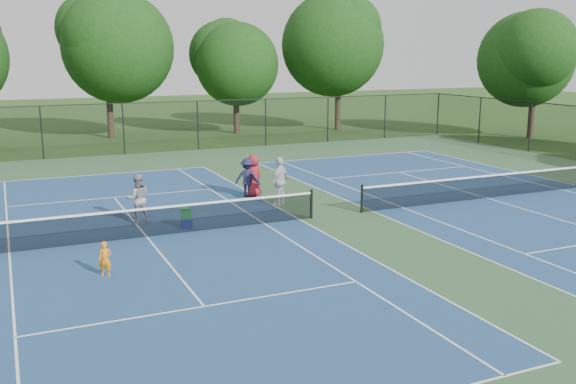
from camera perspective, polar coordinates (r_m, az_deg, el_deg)
name	(u,v)px	position (r m, az deg, el deg)	size (l,w,h in m)	color
ground	(337,216)	(23.68, 4.37, -2.10)	(140.00, 140.00, 0.00)	#234716
court_pad	(337,215)	(23.68, 4.37, -2.09)	(36.00, 36.00, 0.01)	#335A35
tennis_court_left	(147,234)	(21.33, -12.45, -3.70)	(12.00, 23.83, 1.07)	navy
tennis_court_right	(487,196)	(27.61, 17.26, -0.35)	(12.00, 23.83, 1.07)	navy
perimeter_fence	(338,173)	(23.34, 4.43, 1.71)	(36.08, 36.08, 3.02)	black
tree_back_b	(106,42)	(46.68, -15.88, 12.70)	(7.60, 7.60, 10.03)	#2D2116
tree_back_c	(235,58)	(47.90, -4.69, 11.75)	(6.00, 6.00, 8.40)	#2D2116
tree_back_d	(339,40)	(50.25, 4.55, 13.31)	(7.80, 7.80, 10.37)	#2D2116
tree_side_e	(536,54)	(48.18, 21.21, 11.38)	(6.60, 6.60, 8.87)	#2D2116
child_player	(105,259)	(17.84, -15.95, -5.76)	(0.35, 0.23, 0.96)	orange
instructor	(138,198)	(23.05, -13.21, -0.56)	(0.85, 0.66, 1.75)	gray
bystander_a	(280,181)	(25.07, -0.72, 0.98)	(1.12, 0.47, 1.91)	silver
bystander_b	(247,178)	(26.54, -3.63, 1.27)	(1.05, 0.60, 1.62)	#1A1C3B
bystander_c	(254,176)	(26.61, -3.08, 1.45)	(0.86, 0.56, 1.75)	maroon
ball_crate	(187,223)	(22.17, -9.01, -2.78)	(0.38, 0.30, 0.33)	navy
ball_hopper	(186,213)	(22.08, -9.04, -1.90)	(0.34, 0.28, 0.37)	green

